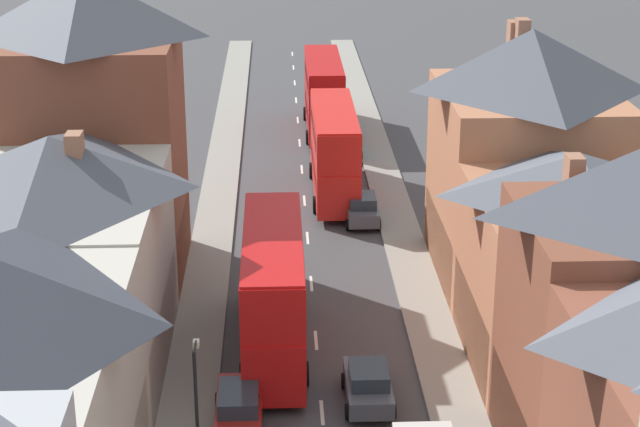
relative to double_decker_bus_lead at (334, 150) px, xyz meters
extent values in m
cube|color=gray|center=(-6.89, -4.91, -2.75)|extent=(2.20, 104.00, 0.14)
cube|color=gray|center=(3.31, -4.91, -2.75)|extent=(2.20, 104.00, 0.14)
cube|color=silver|center=(-1.79, -24.91, -2.81)|extent=(0.14, 1.80, 0.01)
cube|color=silver|center=(-1.79, -18.91, -2.81)|extent=(0.14, 1.80, 0.01)
cube|color=silver|center=(-1.79, -12.91, -2.81)|extent=(0.14, 1.80, 0.01)
cube|color=silver|center=(-1.79, -6.91, -2.81)|extent=(0.14, 1.80, 0.01)
cube|color=silver|center=(-1.79, -0.91, -2.81)|extent=(0.14, 1.80, 0.01)
cube|color=silver|center=(-1.79, 5.09, -2.81)|extent=(0.14, 1.80, 0.01)
cube|color=silver|center=(-1.79, 11.09, -2.81)|extent=(0.14, 1.80, 0.01)
cube|color=silver|center=(-1.79, 17.09, -2.81)|extent=(0.14, 1.80, 0.01)
cube|color=silver|center=(-1.79, 23.09, -2.81)|extent=(0.14, 1.80, 0.01)
cube|color=silver|center=(-1.79, 29.09, -2.81)|extent=(0.14, 1.80, 0.01)
cube|color=silver|center=(-1.79, 35.09, -2.81)|extent=(0.14, 1.80, 0.01)
cube|color=silver|center=(-1.79, 41.09, -2.81)|extent=(0.14, 1.80, 0.01)
cube|color=#BCB7A8|center=(-11.99, -21.12, 1.10)|extent=(8.00, 11.72, 7.82)
cube|color=navy|center=(-8.05, -21.12, -1.22)|extent=(0.12, 10.78, 3.20)
pyramid|color=#474C56|center=(-11.99, -21.12, 6.06)|extent=(8.00, 11.72, 2.10)
cube|color=#99664C|center=(-10.94, -21.48, 6.69)|extent=(0.60, 0.90, 1.26)
cube|color=brown|center=(-11.99, -11.27, 3.07)|extent=(8.00, 7.97, 11.77)
cube|color=black|center=(-8.05, -11.27, -1.22)|extent=(0.12, 7.33, 3.20)
pyramid|color=#565B66|center=(-11.99, -11.27, 10.44)|extent=(8.00, 7.97, 2.98)
cube|color=brown|center=(8.41, -29.03, 1.85)|extent=(8.00, 7.12, 9.34)
cube|color=#B2704C|center=(8.41, -21.21, 0.85)|extent=(8.00, 8.53, 7.33)
cube|color=maroon|center=(4.47, -21.21, -1.22)|extent=(0.12, 7.85, 3.20)
pyramid|color=#565B66|center=(8.41, -21.21, 5.36)|extent=(8.00, 8.53, 1.69)
cube|color=#99664C|center=(7.48, -23.56, 6.10)|extent=(0.60, 0.90, 1.48)
cube|color=#99664C|center=(9.81, -23.67, 6.05)|extent=(0.60, 0.90, 1.37)
cube|color=#B2704C|center=(8.41, -12.17, 1.83)|extent=(8.00, 9.55, 9.30)
cube|color=maroon|center=(4.47, -12.17, -1.22)|extent=(0.12, 8.79, 3.20)
pyramid|color=#474C56|center=(8.41, -12.17, 7.92)|extent=(8.00, 9.55, 2.88)
cube|color=#99664C|center=(8.13, -9.60, 8.59)|extent=(0.60, 0.90, 1.34)
cube|color=#99664C|center=(8.32, -10.39, 8.71)|extent=(0.60, 0.90, 1.58)
cube|color=red|center=(0.01, -0.02, -1.17)|extent=(2.44, 10.80, 2.50)
cube|color=red|center=(0.01, -0.02, 1.23)|extent=(2.44, 10.58, 2.30)
cube|color=red|center=(0.01, -0.02, 2.43)|extent=(2.39, 10.37, 0.10)
cube|color=#28333D|center=(0.01, 5.33, -0.97)|extent=(2.20, 0.10, 1.20)
cube|color=#28333D|center=(0.01, 5.33, 1.33)|extent=(2.20, 0.10, 1.10)
cube|color=#28333D|center=(-1.18, -0.02, -0.92)|extent=(0.06, 9.18, 0.90)
cube|color=#28333D|center=(-1.18, -0.02, 1.33)|extent=(0.06, 9.18, 0.90)
cube|color=yellow|center=(0.01, 5.33, 2.13)|extent=(1.34, 0.08, 0.32)
cylinder|color=black|center=(-1.21, 3.32, -2.32)|extent=(0.30, 1.00, 1.00)
cylinder|color=black|center=(1.23, 3.32, -2.32)|extent=(0.30, 1.00, 1.00)
cylinder|color=black|center=(-1.21, -2.99, -2.32)|extent=(0.30, 1.00, 1.00)
cylinder|color=black|center=(1.23, -2.99, -2.32)|extent=(0.30, 1.00, 1.00)
cube|color=#B70F0F|center=(0.01, 13.78, -1.17)|extent=(2.44, 10.80, 2.50)
cube|color=#B70F0F|center=(0.01, 13.78, 1.23)|extent=(2.44, 10.58, 2.30)
cube|color=#B70F0F|center=(0.01, 13.78, 2.43)|extent=(2.39, 10.37, 0.10)
cube|color=#28333D|center=(0.01, 19.13, -0.97)|extent=(2.20, 0.10, 1.20)
cube|color=#28333D|center=(0.01, 19.13, 1.33)|extent=(2.20, 0.10, 1.10)
cube|color=#28333D|center=(-1.18, 13.78, -0.92)|extent=(0.06, 9.18, 0.90)
cube|color=#28333D|center=(-1.18, 13.78, 1.33)|extent=(0.06, 9.18, 0.90)
cube|color=yellow|center=(0.01, 19.13, 2.13)|extent=(1.34, 0.08, 0.32)
cylinder|color=black|center=(-1.21, 17.13, -2.32)|extent=(0.30, 1.00, 1.00)
cylinder|color=black|center=(1.23, 17.13, -2.32)|extent=(0.30, 1.00, 1.00)
cylinder|color=black|center=(-1.21, 10.81, -2.32)|extent=(0.30, 1.00, 1.00)
cylinder|color=black|center=(1.23, 10.81, -2.32)|extent=(0.30, 1.00, 1.00)
cube|color=red|center=(-3.59, -19.80, -1.17)|extent=(2.44, 10.80, 2.50)
cube|color=red|center=(-3.59, -19.80, 1.23)|extent=(2.44, 10.58, 2.30)
cube|color=red|center=(-3.59, -19.80, 2.43)|extent=(2.39, 10.37, 0.10)
cube|color=#28333D|center=(-3.59, -14.45, -0.97)|extent=(2.20, 0.10, 1.20)
cube|color=#28333D|center=(-3.59, -14.45, 1.33)|extent=(2.20, 0.10, 1.10)
cube|color=#28333D|center=(-4.78, -19.80, -0.92)|extent=(0.06, 9.18, 0.90)
cube|color=#28333D|center=(-4.78, -19.80, 1.33)|extent=(0.06, 9.18, 0.90)
cube|color=yellow|center=(-3.59, -14.45, 2.13)|extent=(1.34, 0.08, 0.32)
cylinder|color=black|center=(-4.81, -16.45, -2.32)|extent=(0.30, 1.00, 1.00)
cylinder|color=black|center=(-2.37, -16.45, -2.32)|extent=(0.30, 1.00, 1.00)
cylinder|color=black|center=(-4.81, -22.77, -2.32)|extent=(0.30, 1.00, 1.00)
cylinder|color=black|center=(-2.37, -22.77, -2.32)|extent=(0.30, 1.00, 1.00)
cube|color=#236093|center=(1.31, 8.18, -2.17)|extent=(1.70, 3.96, 0.67)
cube|color=#28333D|center=(1.31, 7.98, -1.54)|extent=(1.46, 1.98, 0.60)
cylinder|color=black|center=(0.46, 9.41, -2.51)|extent=(0.20, 0.62, 0.62)
cylinder|color=black|center=(2.16, 9.41, -2.51)|extent=(0.20, 0.62, 0.62)
cylinder|color=black|center=(0.46, 6.95, -2.51)|extent=(0.20, 0.62, 0.62)
cylinder|color=black|center=(2.16, 6.95, -2.51)|extent=(0.20, 0.62, 0.62)
cube|color=maroon|center=(-4.89, -25.76, -2.15)|extent=(1.70, 4.44, 0.72)
cube|color=#28333D|center=(-4.89, -25.98, -1.49)|extent=(1.46, 2.22, 0.60)
cylinder|color=black|center=(-5.74, -24.39, -2.51)|extent=(0.20, 0.62, 0.62)
cylinder|color=black|center=(-4.04, -24.39, -2.51)|extent=(0.20, 0.62, 0.62)
cube|color=navy|center=(1.31, 14.07, -2.11)|extent=(1.70, 4.15, 0.79)
cube|color=#28333D|center=(1.31, 13.86, -1.42)|extent=(1.46, 2.07, 0.60)
cylinder|color=black|center=(0.46, 15.35, -2.51)|extent=(0.20, 0.62, 0.62)
cylinder|color=black|center=(2.16, 15.35, -2.51)|extent=(0.20, 0.62, 0.62)
cylinder|color=black|center=(0.46, 12.78, -2.51)|extent=(0.20, 0.62, 0.62)
cylinder|color=black|center=(2.16, 12.78, -2.51)|extent=(0.20, 0.62, 0.62)
cube|color=#4C515B|center=(1.31, -4.64, -2.13)|extent=(1.70, 3.81, 0.75)
cube|color=#28333D|center=(1.31, -4.83, -1.45)|extent=(1.46, 1.90, 0.60)
cylinder|color=black|center=(0.46, -3.46, -2.51)|extent=(0.20, 0.62, 0.62)
cylinder|color=black|center=(2.16, -3.46, -2.51)|extent=(0.20, 0.62, 0.62)
cylinder|color=black|center=(0.46, -5.82, -2.51)|extent=(0.20, 0.62, 0.62)
cylinder|color=black|center=(2.16, -5.82, -2.51)|extent=(0.20, 0.62, 0.62)
cube|color=#4C515B|center=(0.01, -24.24, -2.15)|extent=(1.70, 3.82, 0.71)
cube|color=#28333D|center=(0.01, -24.43, -1.50)|extent=(1.46, 1.91, 0.60)
cylinder|color=black|center=(-0.84, -23.06, -2.51)|extent=(0.20, 0.62, 0.62)
cylinder|color=black|center=(0.86, -23.06, -2.51)|extent=(0.20, 0.62, 0.62)
cylinder|color=black|center=(-0.84, -25.42, -2.51)|extent=(0.20, 0.62, 0.62)
cylinder|color=black|center=(0.86, -25.42, -2.51)|extent=(0.20, 0.62, 0.62)
cylinder|color=black|center=(-6.04, -29.83, 2.58)|extent=(0.08, 0.90, 0.08)
cube|color=beige|center=(-6.04, -29.38, 2.50)|extent=(0.20, 0.32, 0.20)
camera|label=1|loc=(-3.33, -60.25, 18.33)|focal=60.00mm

